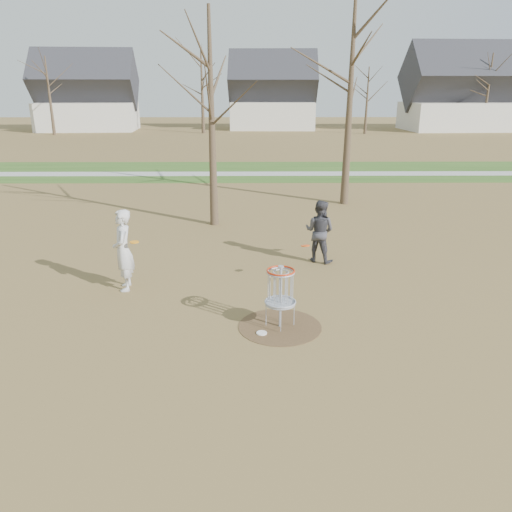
% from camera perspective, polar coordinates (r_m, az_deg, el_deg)
% --- Properties ---
extents(ground, '(160.00, 160.00, 0.00)m').
position_cam_1_polar(ground, '(10.85, 2.74, -8.06)').
color(ground, brown).
rests_on(ground, ground).
extents(green_band, '(160.00, 8.00, 0.01)m').
position_cam_1_polar(green_band, '(31.06, 0.61, 9.67)').
color(green_band, '#2D5119').
rests_on(green_band, ground).
extents(footpath, '(160.00, 1.50, 0.01)m').
position_cam_1_polar(footpath, '(30.07, 0.64, 9.39)').
color(footpath, '#9E9E99').
rests_on(footpath, green_band).
extents(dirt_circle, '(1.80, 1.80, 0.01)m').
position_cam_1_polar(dirt_circle, '(10.85, 2.74, -8.04)').
color(dirt_circle, '#47331E').
rests_on(dirt_circle, ground).
extents(player_standing, '(0.63, 0.83, 2.07)m').
position_cam_1_polar(player_standing, '(12.85, -14.93, 0.63)').
color(player_standing, silver).
rests_on(player_standing, ground).
extents(player_throwing, '(1.11, 1.04, 1.83)m').
position_cam_1_polar(player_throwing, '(14.63, 7.26, 2.83)').
color(player_throwing, '#3A393F').
rests_on(player_throwing, ground).
extents(disc_grounded, '(0.22, 0.22, 0.02)m').
position_cam_1_polar(disc_grounded, '(10.53, 0.66, -8.79)').
color(disc_grounded, white).
rests_on(disc_grounded, dirt_circle).
extents(discs_in_play, '(4.44, 0.55, 0.25)m').
position_cam_1_polar(discs_in_play, '(12.40, -3.52, 1.39)').
color(discs_in_play, '#FF4B0D').
rests_on(discs_in_play, ground).
extents(disc_golf_basket, '(0.64, 0.64, 1.35)m').
position_cam_1_polar(disc_golf_basket, '(10.47, 2.82, -3.59)').
color(disc_golf_basket, '#9EA3AD').
rests_on(disc_golf_basket, ground).
extents(bare_trees, '(52.62, 44.98, 9.00)m').
position_cam_1_polar(bare_trees, '(45.52, 2.63, 19.27)').
color(bare_trees, '#382B1E').
rests_on(bare_trees, ground).
extents(houses_row, '(56.51, 10.01, 7.26)m').
position_cam_1_polar(houses_row, '(62.44, 4.19, 17.42)').
color(houses_row, silver).
rests_on(houses_row, ground).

